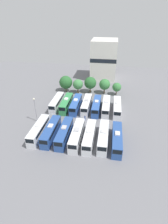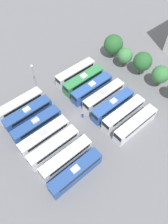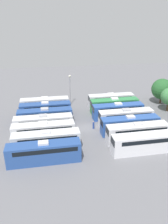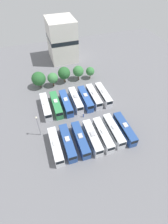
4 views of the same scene
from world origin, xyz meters
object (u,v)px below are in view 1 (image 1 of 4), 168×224
bus_0 (39,130)px  bus_1 (51,131)px  bus_4 (89,136)px  bus_2 (64,132)px  bus_9 (76,104)px  bus_3 (77,135)px  bus_12 (106,106)px  worker_person (85,118)px  bus_6 (117,139)px  bus_13 (117,107)px  tree_1 (78,84)px  tree_4 (117,87)px  tree_2 (90,83)px  bus_11 (97,106)px  bus_8 (66,103)px  tree_0 (66,82)px  bus_7 (57,102)px  bus_5 (103,136)px  depot_building (104,59)px  light_pole (35,106)px  tree_3 (105,84)px

bus_0 → bus_1: same height
bus_4 → bus_2: bearing=176.7°
bus_9 → bus_3: bearing=-77.7°
bus_12 → worker_person: (-6.23, -6.89, -1.03)m
bus_6 → bus_13: same height
bus_6 → tree_1: bearing=117.6°
bus_6 → tree_4: size_ratio=2.25×
bus_3 → bus_6: 10.37m
bus_6 → tree_2: 33.43m
bus_0 → bus_11: bearing=49.0°
bus_8 → bus_11: 10.61m
bus_0 → tree_4: (20.97, 30.26, 1.52)m
bus_6 → tree_0: 37.62m
bus_9 → tree_2: size_ratio=1.73×
bus_9 → bus_13: size_ratio=1.00×
bus_7 → bus_12: same height
bus_7 → tree_1: 14.11m
bus_5 → depot_building: 51.18m
bus_11 → bus_12: bearing=3.2°
bus_1 → bus_6: 17.63m
bus_13 → depot_building: 35.55m
bus_2 → bus_11: 17.87m
bus_9 → tree_1: bearing=97.6°
tree_2 → bus_6: bearing=-70.9°
tree_1 → tree_2: bearing=15.4°
bus_2 → bus_6: size_ratio=1.00×
bus_7 → tree_0: (-0.11, 13.89, 2.16)m
bus_9 → bus_8: bearing=175.9°
tree_2 → light_pole: bearing=-119.0°
tree_4 → depot_building: 22.13m
bus_6 → depot_building: size_ratio=0.63×
bus_4 → bus_7: bearing=129.0°
depot_building → bus_8: bearing=-107.4°
bus_8 → tree_1: 13.43m
bus_1 → tree_3: (12.62, 30.88, 2.11)m
bus_2 → bus_4: same height
tree_4 → bus_3: bearing=-108.5°
bus_13 → tree_2: size_ratio=1.73×
bus_7 → tree_2: 17.69m
depot_building → worker_person: bearing=-94.2°
bus_9 → bus_13: bearing=0.6°
bus_11 → tree_4: size_ratio=2.25×
bus_9 → bus_11: bearing=0.7°
bus_7 → bus_13: (21.09, -0.31, 0.00)m
bus_1 → bus_6: same height
bus_4 → bus_12: 17.35m
bus_0 → bus_7: 16.73m
bus_1 → bus_9: (3.60, 16.18, 0.00)m
bus_13 → tree_4: (-0.18, 13.83, 1.52)m
bus_4 → tree_1: bearing=106.2°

